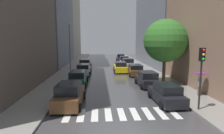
{
  "coord_description": "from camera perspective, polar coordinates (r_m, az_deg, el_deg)",
  "views": [
    {
      "loc": [
        -1.5,
        -8.8,
        4.9
      ],
      "look_at": [
        0.43,
        18.23,
        1.1
      ],
      "focal_mm": 29.83,
      "sensor_mm": 36.0,
      "label": 1
    }
  ],
  "objects": [
    {
      "name": "ground_plane",
      "position": [
        33.2,
        -1.45,
        -0.54
      ],
      "size": [
        28.0,
        72.0,
        0.04
      ],
      "primitive_type": "cube",
      "color": "#3D3D3F"
    },
    {
      "name": "sidewalk_left",
      "position": [
        33.53,
        -12.61,
        -0.48
      ],
      "size": [
        3.0,
        72.0,
        0.15
      ],
      "primitive_type": "cube",
      "color": "gray",
      "rests_on": "ground"
    },
    {
      "name": "sidewalk_right",
      "position": [
        34.1,
        9.53,
        -0.26
      ],
      "size": [
        3.0,
        72.0,
        0.15
      ],
      "primitive_type": "cube",
      "color": "gray",
      "rests_on": "ground"
    },
    {
      "name": "crosswalk_stripes",
      "position": [
        12.98,
        2.94,
        -14.17
      ],
      "size": [
        7.65,
        2.2,
        0.01
      ],
      "color": "silver",
      "rests_on": "ground"
    },
    {
      "name": "building_left_mid",
      "position": [
        40.98,
        -18.2,
        16.48
      ],
      "size": [
        6.0,
        17.96,
        22.45
      ],
      "primitive_type": "cube",
      "color": "slate",
      "rests_on": "ground"
    },
    {
      "name": "building_left_far",
      "position": [
        59.84,
        -13.57,
        13.52
      ],
      "size": [
        6.0,
        20.1,
        21.8
      ],
      "primitive_type": "cube",
      "color": "#9E9384",
      "rests_on": "ground"
    },
    {
      "name": "building_right_mid",
      "position": [
        39.99,
        15.08,
        19.23
      ],
      "size": [
        6.0,
        21.0,
        25.75
      ],
      "primitive_type": "cube",
      "color": "slate",
      "rests_on": "ground"
    },
    {
      "name": "parked_car_left_nearest",
      "position": [
        14.7,
        -12.91,
        -8.34
      ],
      "size": [
        2.17,
        4.61,
        1.76
      ],
      "rotation": [
        0.0,
        0.0,
        1.55
      ],
      "color": "brown",
      "rests_on": "ground"
    },
    {
      "name": "parked_car_left_second",
      "position": [
        21.17,
        -10.42,
        -3.44
      ],
      "size": [
        2.05,
        4.76,
        1.61
      ],
      "rotation": [
        0.0,
        0.0,
        1.57
      ],
      "color": "#0C4C2D",
      "rests_on": "ground"
    },
    {
      "name": "parked_car_left_third",
      "position": [
        27.7,
        -8.69,
        -0.75
      ],
      "size": [
        2.14,
        4.79,
        1.57
      ],
      "rotation": [
        0.0,
        0.0,
        1.55
      ],
      "color": "#B2B7BF",
      "rests_on": "ground"
    },
    {
      "name": "parked_car_left_fourth",
      "position": [
        33.74,
        -8.25,
        0.89
      ],
      "size": [
        2.17,
        4.56,
        1.66
      ],
      "rotation": [
        0.0,
        0.0,
        1.57
      ],
      "color": "brown",
      "rests_on": "ground"
    },
    {
      "name": "parked_car_right_nearest",
      "position": [
        15.48,
        16.28,
        -7.96
      ],
      "size": [
        2.08,
        4.23,
        1.56
      ],
      "rotation": [
        0.0,
        0.0,
        1.6
      ],
      "color": "black",
      "rests_on": "ground"
    },
    {
      "name": "parked_car_right_second",
      "position": [
        20.59,
        10.78,
        -3.75
      ],
      "size": [
        2.18,
        4.04,
        1.63
      ],
      "rotation": [
        0.0,
        0.0,
        1.59
      ],
      "color": "black",
      "rests_on": "ground"
    },
    {
      "name": "parked_car_right_third",
      "position": [
        27.11,
        7.16,
        -0.93
      ],
      "size": [
        2.25,
        4.7,
        1.54
      ],
      "rotation": [
        0.0,
        0.0,
        1.54
      ],
      "color": "brown",
      "rests_on": "ground"
    },
    {
      "name": "parked_car_right_fourth",
      "position": [
        33.71,
        4.83,
        1.03
      ],
      "size": [
        2.17,
        4.7,
        1.8
      ],
      "rotation": [
        0.0,
        0.0,
        1.59
      ],
      "color": "#B2B7BF",
      "rests_on": "ground"
    },
    {
      "name": "parked_car_right_fifth",
      "position": [
        39.35,
        3.76,
        1.99
      ],
      "size": [
        2.19,
        4.25,
        1.73
      ],
      "rotation": [
        0.0,
        0.0,
        1.54
      ],
      "color": "maroon",
      "rests_on": "ground"
    },
    {
      "name": "parked_car_right_sixth",
      "position": [
        45.34,
        2.66,
        2.81
      ],
      "size": [
        2.32,
        4.45,
        1.76
      ],
      "rotation": [
        0.0,
        0.0,
        1.52
      ],
      "color": "navy",
      "rests_on": "ground"
    },
    {
      "name": "taxi_midroad",
      "position": [
        29.58,
        2.57,
        -0.06
      ],
      "size": [
        2.17,
        4.56,
        1.81
      ],
      "rotation": [
        0.0,
        0.0,
        1.54
      ],
      "color": "yellow",
      "rests_on": "ground"
    },
    {
      "name": "pedestrian_foreground",
      "position": [
        17.93,
        25.4,
        -3.31
      ],
      "size": [
        1.03,
        1.03,
        2.01
      ],
      "rotation": [
        0.0,
        0.0,
        0.44
      ],
      "color": "brown",
      "rests_on": "sidewalk_right"
    },
    {
      "name": "street_tree_right",
      "position": [
        21.49,
        15.95,
        7.71
      ],
      "size": [
        4.73,
        4.73,
        7.14
      ],
      "color": "#513823",
      "rests_on": "sidewalk_right"
    },
    {
      "name": "traffic_light_right_corner",
      "position": [
        13.98,
        25.76,
        0.55
      ],
      "size": [
        0.3,
        0.42,
        4.3
      ],
      "color": "black",
      "rests_on": "sidewalk_right"
    },
    {
      "name": "lamp_post_left",
      "position": [
        26.93,
        -12.81,
        6.48
      ],
      "size": [
        0.6,
        0.28,
        7.2
      ],
      "color": "#595B60",
      "rests_on": "sidewalk_left"
    }
  ]
}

